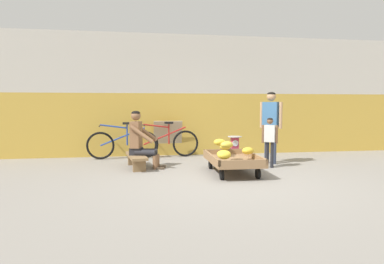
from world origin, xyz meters
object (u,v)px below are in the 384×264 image
object	(u,v)px
customer_child	(270,137)
banana_cart	(233,160)
shopping_bag	(233,161)
customer_adult	(271,119)
vendor_seated	(140,140)
bicycle_far_left	(165,143)
plastic_crate	(235,157)
low_bench	(136,158)
weighing_scale	(235,143)
bicycle_near_left	(123,144)
sign_board	(168,138)

from	to	relation	value
customer_child	banana_cart	bearing A→B (deg)	-152.82
shopping_bag	customer_adult	bearing A→B (deg)	18.68
vendor_seated	bicycle_far_left	world-z (taller)	vendor_seated
banana_cart	plastic_crate	distance (m)	1.06
low_bench	customer_adult	xyz separation A→B (m)	(2.84, 0.08, 0.75)
plastic_crate	shopping_bag	size ratio (longest dim) A/B	1.50
customer_child	shopping_bag	bearing A→B (deg)	167.85
bicycle_far_left	vendor_seated	bearing A→B (deg)	-113.52
banana_cart	vendor_seated	distance (m)	1.87
bicycle_far_left	weighing_scale	bearing A→B (deg)	-40.25
banana_cart	plastic_crate	world-z (taller)	banana_cart
bicycle_near_left	vendor_seated	bearing A→B (deg)	-72.97
bicycle_far_left	plastic_crate	bearing A→B (deg)	-40.22
weighing_scale	banana_cart	bearing A→B (deg)	-108.36
banana_cart	low_bench	world-z (taller)	banana_cart
plastic_crate	vendor_seated	bearing A→B (deg)	-174.69
banana_cart	plastic_crate	bearing A→B (deg)	71.65
low_bench	banana_cart	bearing A→B (deg)	-25.70
bicycle_near_left	shopping_bag	world-z (taller)	bicycle_near_left
bicycle_far_left	customer_child	bearing A→B (deg)	-41.27
vendor_seated	customer_adult	distance (m)	2.79
plastic_crate	customer_adult	xyz separation A→B (m)	(0.77, -0.08, 0.80)
bicycle_near_left	sign_board	xyz separation A→B (m)	(1.09, 0.35, 0.08)
plastic_crate	bicycle_far_left	xyz separation A→B (m)	(-1.39, 1.18, 0.20)
customer_child	customer_adult	bearing A→B (deg)	65.84
bicycle_near_left	weighing_scale	bearing A→B (deg)	-24.88
bicycle_near_left	shopping_bag	size ratio (longest dim) A/B	6.92
vendor_seated	customer_adult	bearing A→B (deg)	2.14
customer_adult	customer_child	xyz separation A→B (m)	(-0.21, -0.46, -0.33)
sign_board	customer_adult	size ratio (longest dim) A/B	0.57
weighing_scale	bicycle_far_left	bearing A→B (deg)	139.75
weighing_scale	shopping_bag	bearing A→B (deg)	-109.64
plastic_crate	customer_child	bearing A→B (deg)	-43.74
weighing_scale	customer_child	bearing A→B (deg)	-43.68
banana_cart	weighing_scale	size ratio (longest dim) A/B	4.87
vendor_seated	customer_child	world-z (taller)	vendor_seated
low_bench	bicycle_far_left	size ratio (longest dim) A/B	0.68
customer_child	shopping_bag	xyz separation A→B (m)	(-0.70, 0.15, -0.50)
low_bench	sign_board	world-z (taller)	sign_board
sign_board	customer_adult	xyz separation A→B (m)	(2.06, -1.54, 0.52)
plastic_crate	bicycle_far_left	size ratio (longest dim) A/B	0.22
vendor_seated	bicycle_near_left	distance (m)	1.36
banana_cart	sign_board	distance (m)	2.65
low_bench	vendor_seated	size ratio (longest dim) A/B	0.99
sign_board	shopping_bag	distance (m)	2.20
weighing_scale	sign_board	distance (m)	1.95
bicycle_far_left	customer_child	xyz separation A→B (m)	(1.96, -1.72, 0.27)
bicycle_near_left	plastic_crate	bearing A→B (deg)	-24.86
vendor_seated	customer_adult	size ratio (longest dim) A/B	0.75
banana_cart	customer_adult	xyz separation A→B (m)	(1.10, 0.92, 0.71)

